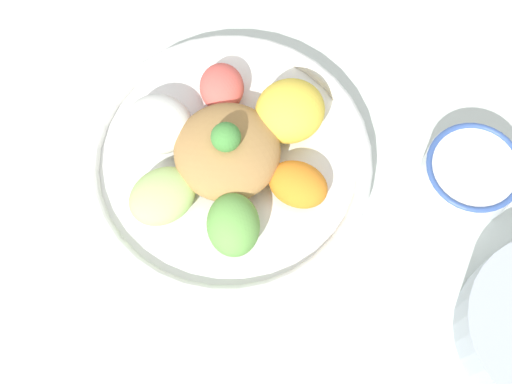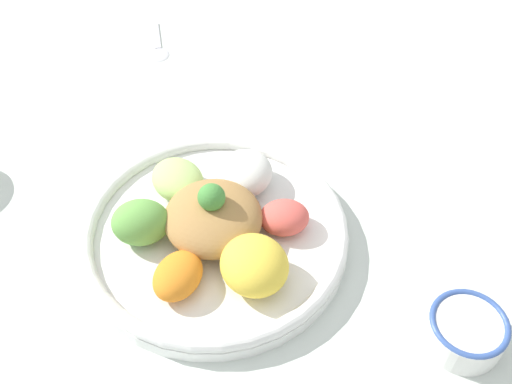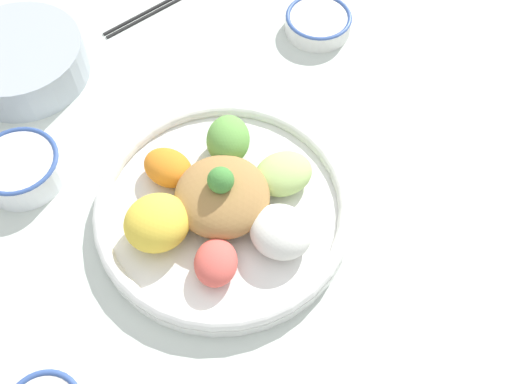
{
  "view_description": "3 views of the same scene",
  "coord_description": "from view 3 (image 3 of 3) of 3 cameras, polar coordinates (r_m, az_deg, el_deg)",
  "views": [
    {
      "loc": [
        -0.11,
        0.31,
        0.84
      ],
      "look_at": [
        -0.02,
        0.01,
        0.02
      ],
      "focal_mm": 50.0,
      "sensor_mm": 36.0,
      "label": 1
    },
    {
      "loc": [
        -0.44,
        -0.22,
        0.65
      ],
      "look_at": [
        0.06,
        -0.07,
        0.08
      ],
      "focal_mm": 42.0,
      "sensor_mm": 36.0,
      "label": 2
    },
    {
      "loc": [
        0.25,
        -0.38,
        0.75
      ],
      "look_at": [
        0.07,
        -0.0,
        0.06
      ],
      "focal_mm": 42.0,
      "sensor_mm": 36.0,
      "label": 3
    }
  ],
  "objects": [
    {
      "name": "rice_bowl_blue",
      "position": [
        1.08,
        5.94,
        15.82
      ],
      "size": [
        0.11,
        0.11,
        0.03
      ],
      "color": "white",
      "rests_on": "ground_plane"
    },
    {
      "name": "ground_plane",
      "position": [
        0.87,
        -3.91,
        -0.2
      ],
      "size": [
        2.4,
        2.4,
        0.0
      ],
      "primitive_type": "plane",
      "color": "silver"
    },
    {
      "name": "salad_platter",
      "position": [
        0.83,
        -3.22,
        -1.2
      ],
      "size": [
        0.36,
        0.36,
        0.11
      ],
      "color": "white",
      "rests_on": "ground_plane"
    },
    {
      "name": "side_serving_bowl",
      "position": [
        1.06,
        -21.51,
        11.7
      ],
      "size": [
        0.21,
        0.21,
        0.06
      ],
      "color": "#A8B2BC",
      "rests_on": "ground_plane"
    },
    {
      "name": "sauce_bowl_dark",
      "position": [
        0.93,
        -21.52,
        2.19
      ],
      "size": [
        0.12,
        0.12,
        0.05
      ],
      "color": "white",
      "rests_on": "ground_plane"
    },
    {
      "name": "chopsticks_pair_near",
      "position": [
        1.14,
        -8.88,
        17.23
      ],
      "size": [
        0.12,
        0.23,
        0.01
      ],
      "rotation": [
        0.0,
        0.0,
        1.13
      ],
      "color": "black",
      "rests_on": "ground_plane"
    }
  ]
}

